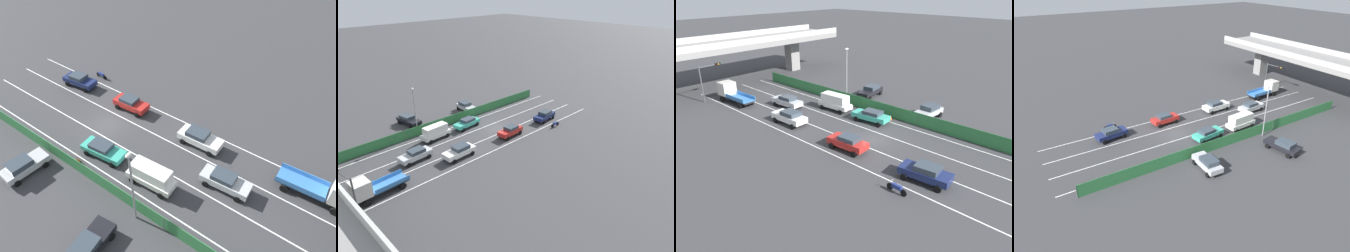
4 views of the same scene
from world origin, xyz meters
The scene contains 20 objects.
ground_plane centered at (0.00, 0.00, 0.00)m, with size 300.00×300.00×0.00m, color #38383A.
lane_line_left_edge centered at (-5.37, 5.69, 0.00)m, with size 0.14×47.39×0.01m, color silver.
lane_line_mid_left centered at (-1.79, 5.69, 0.00)m, with size 0.14×47.39×0.01m, color silver.
lane_line_mid_right centered at (1.79, 5.69, 0.00)m, with size 0.14×47.39×0.01m, color silver.
lane_line_right_edge centered at (5.37, 5.69, 0.00)m, with size 0.14×47.39×0.01m, color silver.
elevated_overpass centered at (0.00, 31.39, 6.03)m, with size 45.16×8.56×7.73m.
green_fence centered at (6.71, 5.69, 0.80)m, with size 0.10×43.49×1.60m.
car_sedan_silver centered at (0.09, 14.87, 0.92)m, with size 2.15×4.68×1.64m.
car_taxi_teal centered at (3.75, 3.15, 0.87)m, with size 2.36×4.78×1.53m.
car_sedan_navy centered at (-3.45, -8.42, 0.91)m, with size 2.39×4.59×1.64m.
car_hatchback_white centered at (-3.33, 10.06, 0.94)m, with size 2.17×4.72×1.68m.
car_sedan_red centered at (-3.61, 0.31, 0.90)m, with size 2.13×4.33×1.61m.
car_van_white centered at (3.74, 9.28, 1.26)m, with size 2.19×4.74×2.24m.
flatbed_truck_blue centered at (-3.82, 22.80, 1.38)m, with size 2.46×6.44×2.72m.
motorcycle centered at (-6.45, -7.55, 0.46)m, with size 0.60×1.95×0.93m.
parked_wagon_silver centered at (9.76, -1.32, 0.94)m, with size 4.44×2.23×1.69m.
parked_sedan_dark centered at (11.70, 9.52, 0.89)m, with size 4.90×2.55×1.59m.
traffic_light centered at (-5.50, 25.38, 3.78)m, with size 3.61×0.73×5.30m.
street_lamp centered at (7.27, 10.41, 4.63)m, with size 0.60×0.36×7.70m.
traffic_cone centered at (5.91, 1.73, 0.30)m, with size 0.47×0.47×0.65m.
Camera 4 is at (33.83, -20.07, 21.42)m, focal length 32.63 mm.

